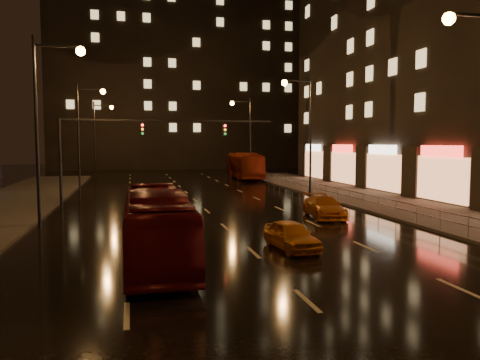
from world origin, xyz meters
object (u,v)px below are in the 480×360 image
object	(u,v)px
bus_curb	(245,166)
taxi_far	(324,207)
taxi_near	(291,235)
bus_red	(157,226)

from	to	relation	value
bus_curb	taxi_far	distance (m)	30.83
bus_curb	taxi_near	size ratio (longest dim) A/B	3.28
bus_red	taxi_far	xyz separation A→B (m)	(10.41, 8.27, -0.71)
taxi_far	bus_red	bearing A→B (deg)	-135.48
taxi_near	taxi_far	distance (m)	9.01
bus_curb	taxi_near	bearing A→B (deg)	-97.57
bus_red	taxi_far	world-z (taller)	bus_red
bus_red	taxi_far	distance (m)	13.31
bus_red	bus_curb	xyz separation A→B (m)	(12.92, 38.98, 0.27)
bus_curb	taxi_far	xyz separation A→B (m)	(-2.51, -30.71, -0.98)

